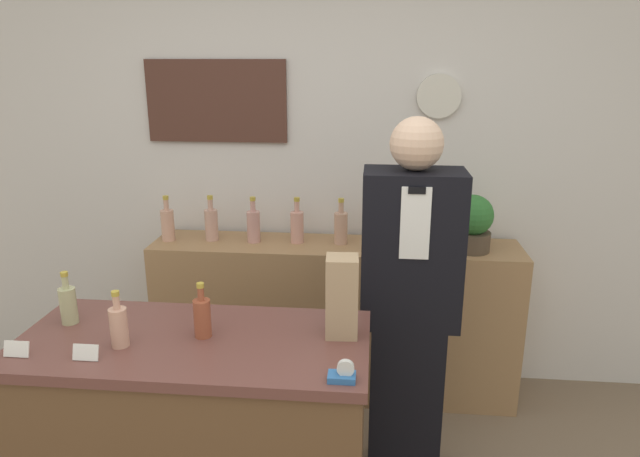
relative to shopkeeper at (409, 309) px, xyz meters
The scene contains 19 objects.
back_wall 1.20m from the shopkeeper, 119.69° to the left, with size 5.20×0.09×2.70m.
back_shelf 0.88m from the shopkeeper, 119.31° to the left, with size 2.11×0.40×0.93m.
display_counter 1.07m from the shopkeeper, 145.76° to the right, with size 1.30×0.60×0.96m.
shopkeeper is the anchor object (origin of this frame).
potted_plant 0.78m from the shopkeeper, 60.63° to the left, with size 0.22×0.22×0.31m.
paper_bag 0.61m from the shopkeeper, 120.38° to the right, with size 0.12×0.12×0.31m.
tape_dispenser 0.84m from the shopkeeper, 107.82° to the right, with size 0.09×0.06×0.07m.
price_card_left 1.58m from the shopkeeper, 151.68° to the right, with size 0.09×0.02×0.06m.
price_card_right 1.37m from the shopkeeper, 146.69° to the right, with size 0.09×0.02×0.06m.
counter_bottle_0 1.43m from the shopkeeper, 160.32° to the right, with size 0.06×0.06×0.21m.
counter_bottle_1 1.25m from the shopkeeper, 148.97° to the right, with size 0.06×0.06×0.21m.
counter_bottle_2 0.97m from the shopkeeper, 145.69° to the right, with size 0.06×0.06×0.21m.
shelf_bottle_0 1.53m from the shopkeeper, 153.75° to the left, with size 0.08×0.08×0.27m.
shelf_bottle_1 1.32m from the shopkeeper, 147.70° to the left, with size 0.08×0.08×0.27m.
shelf_bottle_2 1.11m from the shopkeeper, 141.16° to the left, with size 0.08×0.08×0.27m.
shelf_bottle_3 0.94m from the shopkeeper, 130.79° to the left, with size 0.08×0.08×0.27m.
shelf_bottle_4 0.81m from the shopkeeper, 116.69° to the left, with size 0.08×0.08×0.27m.
shelf_bottle_5 0.72m from the shopkeeper, 98.53° to the left, with size 0.08×0.08×0.27m.
shelf_bottle_6 0.73m from the shopkeeper, 78.05° to the left, with size 0.08×0.08×0.27m.
Camera 1 is at (0.36, -1.35, 1.95)m, focal length 32.00 mm.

